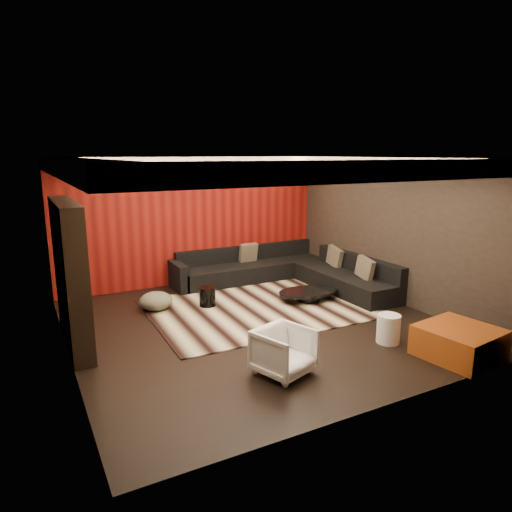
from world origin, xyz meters
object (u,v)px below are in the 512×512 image
orange_ottoman (459,342)px  sectional_sofa (286,273)px  armchair (284,352)px  coffee_table (308,295)px  drum_stool (207,297)px  white_side_table (388,329)px

orange_ottoman → sectional_sofa: sectional_sofa is taller
armchair → orange_ottoman: bearing=-34.9°
coffee_table → drum_stool: (-1.89, 0.63, 0.08)m
sectional_sofa → drum_stool: bearing=-163.8°
drum_stool → sectional_sofa: sectional_sofa is taller
white_side_table → coffee_table: bearing=88.8°
coffee_table → drum_stool: drum_stool is taller
armchair → coffee_table: bearing=31.2°
armchair → sectional_sofa: bearing=39.5°
white_side_table → armchair: 1.97m
drum_stool → sectional_sofa: (2.14, 0.62, 0.06)m
coffee_table → sectional_sofa: 1.29m
armchair → white_side_table: bearing=-14.9°
armchair → sectional_sofa: 4.28m
white_side_table → orange_ottoman: (0.53, -0.86, -0.00)m
white_side_table → orange_ottoman: size_ratio=0.45×
drum_stool → armchair: size_ratio=0.53×
orange_ottoman → white_side_table: bearing=121.5°
armchair → sectional_sofa: size_ratio=0.19×
orange_ottoman → armchair: armchair is taller
orange_ottoman → sectional_sofa: size_ratio=0.27×
white_side_table → armchair: size_ratio=0.65×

